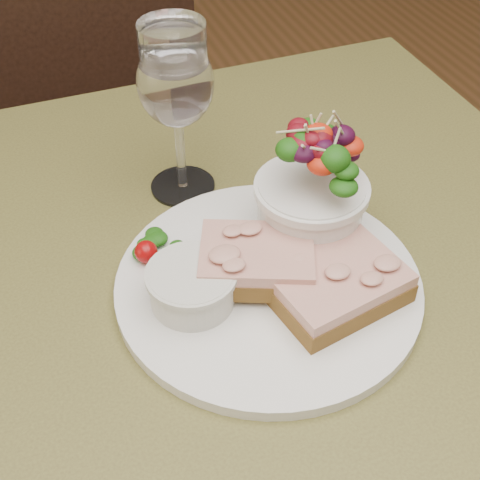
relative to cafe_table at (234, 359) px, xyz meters
name	(u,v)px	position (x,y,z in m)	size (l,w,h in m)	color
cafe_table	(234,359)	(0.00, 0.00, 0.00)	(0.80, 0.80, 0.75)	#4A4420
chair_far	(81,203)	(-0.07, 0.75, -0.36)	(0.44, 0.44, 0.90)	black
dinner_plate	(268,284)	(0.03, -0.01, 0.11)	(0.28, 0.28, 0.01)	white
sandwich_front	(336,284)	(0.08, -0.05, 0.13)	(0.13, 0.10, 0.03)	#442912
sandwich_back	(257,260)	(0.02, 0.00, 0.14)	(0.12, 0.11, 0.03)	#442912
ramekin	(192,285)	(-0.04, -0.01, 0.13)	(0.07, 0.07, 0.04)	beige
salad_bowl	(312,186)	(0.09, 0.04, 0.17)	(0.10, 0.10, 0.13)	white
garnish	(155,247)	(-0.06, 0.06, 0.12)	(0.05, 0.04, 0.02)	#0C3D0B
wine_glass	(176,88)	(0.00, 0.16, 0.22)	(0.08, 0.08, 0.18)	white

